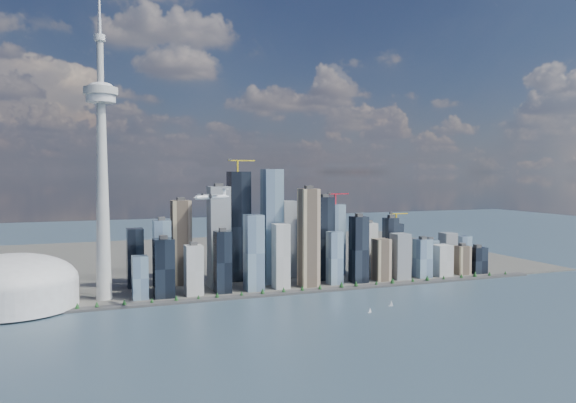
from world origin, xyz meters
name	(u,v)px	position (x,y,z in m)	size (l,w,h in m)	color
ground	(343,332)	(0.00, 0.00, 0.00)	(4000.00, 4000.00, 0.00)	#2E4150
seawall	(281,293)	(0.00, 250.00, 2.00)	(1100.00, 22.00, 4.00)	#383838
land	(221,258)	(0.00, 700.00, 1.50)	(1400.00, 900.00, 3.00)	#4C4C47
shoreline_trees	(281,290)	(0.00, 250.00, 8.78)	(960.53, 7.20, 8.80)	#3F2D1E
skyscraper_cluster	(295,245)	(59.62, 336.82, 75.30)	(736.00, 142.00, 243.67)	black
needle_tower	(102,162)	(-300.00, 310.00, 235.84)	(56.00, 56.00, 550.50)	#ADAEA8
dome_stadium	(12,285)	(-440.00, 300.00, 39.44)	(200.00, 200.00, 86.00)	silver
airplane	(211,196)	(-143.99, 173.31, 181.60)	(63.30, 56.67, 15.95)	white
sailboat_west	(391,304)	(138.01, 103.96, 3.33)	(7.28, 4.41, 10.38)	silver
sailboat_east	(370,311)	(85.15, 79.33, 2.71)	(6.09, 1.94, 8.45)	silver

